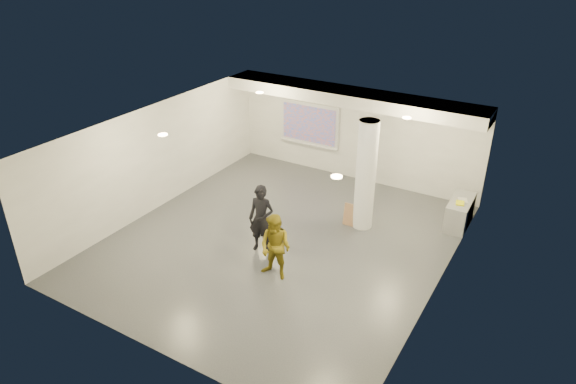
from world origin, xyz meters
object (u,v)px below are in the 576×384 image
Objects in this scene: column at (366,176)px; man at (275,247)px; projection_screen at (309,124)px; woman at (261,219)px; credenza at (460,213)px.

man is (-0.80, -3.13, -0.70)m from column.
projection_screen reaches higher than woman.
column is 2.84m from credenza.
projection_screen is 1.20× the size of woman.
man is at bearing -125.11° from credenza.
man is (-3.02, -4.51, 0.42)m from credenza.
column is 1.71× the size of woman.
woman is at bearing -125.76° from column.
woman is at bearing -74.29° from projection_screen.
column is at bearing 76.85° from man.
credenza is 5.44m from man.
man is (2.30, -5.78, -0.73)m from projection_screen.
man is at bearing -51.79° from woman.
credenza is (2.22, 1.38, -1.12)m from column.
projection_screen is 5.59m from credenza.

